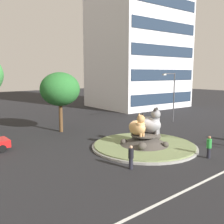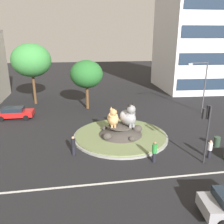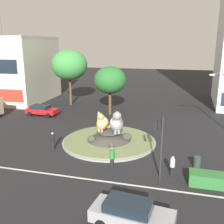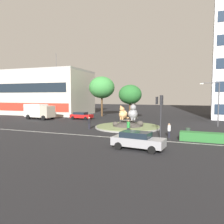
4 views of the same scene
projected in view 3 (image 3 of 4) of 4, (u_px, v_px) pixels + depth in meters
The scene contains 15 objects.
ground_plane at pixel (109, 142), 25.76m from camera, with size 160.00×160.00×0.00m, color black.
lane_centreline at pixel (82, 178), 18.79m from camera, with size 112.00×0.20×0.01m, color silver.
roundabout_island at pixel (109, 138), 25.65m from camera, with size 9.32×9.32×1.20m.
cat_statue_calico at pixel (102, 123), 25.53m from camera, with size 1.41×2.09×2.05m.
cat_statue_grey at pixel (117, 123), 25.00m from camera, with size 1.92×2.57×2.42m.
traffic_light_mast at pixel (161, 134), 18.06m from camera, with size 0.77×0.48×4.64m.
clipped_hedge_strip at pixel (222, 181), 17.56m from camera, with size 4.37×1.20×0.90m, color #2D7033.
broadleaf_tree_behind_island at pixel (110, 80), 34.82m from camera, with size 4.38×4.38×6.68m.
second_tree_near_tower at pixel (69, 65), 39.96m from camera, with size 5.61×5.61×8.79m.
pedestrian_white_shirt at pixel (172, 165), 19.01m from camera, with size 0.35×0.35×1.57m.
pedestrian_black_shirt at pixel (53, 140), 23.79m from camera, with size 0.37×0.37×1.67m.
pedestrian_green_shirt at pixel (112, 157), 20.19m from camera, with size 0.38×0.38×1.77m.
sedan_on_far_lane at pixel (131, 214), 13.63m from camera, with size 4.61×2.35×1.51m.
hatchback_near_shophouse at pixel (42, 110), 35.38m from camera, with size 4.32×2.16×1.39m.
litter_bin at pixel (197, 162), 20.40m from camera, with size 0.56×0.56×0.90m.
Camera 3 is at (6.38, -23.26, 9.54)m, focal length 41.09 mm.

